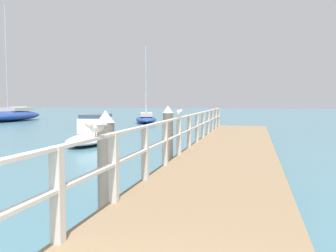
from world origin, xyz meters
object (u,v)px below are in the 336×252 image
object	(u,v)px
boat_2	(94,133)
boat_4	(11,115)
seagull_foreground	(97,126)
boat_6	(146,119)
seagull_background	(179,112)
dock_piling_far	(168,136)
dock_piling_near	(106,162)

from	to	relation	value
boat_2	boat_4	world-z (taller)	boat_4
seagull_foreground	boat_6	size ratio (longest dim) A/B	0.08
seagull_background	boat_6	bearing A→B (deg)	113.64
dock_piling_far	boat_4	world-z (taller)	boat_4
boat_6	dock_piling_far	bearing A→B (deg)	-89.72
seagull_foreground	seagull_background	distance (m)	5.40
dock_piling_near	dock_piling_far	size ratio (longest dim) A/B	1.00
boat_2	boat_6	size ratio (longest dim) A/B	0.83
dock_piling_near	boat_2	size ratio (longest dim) A/B	0.33
seagull_foreground	seagull_background	size ratio (longest dim) A/B	1.00
seagull_background	boat_2	xyz separation A→B (m)	(-4.94, 5.56, -1.14)
boat_2	dock_piling_far	bearing A→B (deg)	-56.19
dock_piling_near	seagull_foreground	distance (m)	1.45
seagull_background	dock_piling_far	bearing A→B (deg)	143.27
dock_piling_far	seagull_background	world-z (taller)	dock_piling_far
dock_piling_near	boat_2	distance (m)	10.76
seagull_foreground	boat_2	xyz separation A→B (m)	(-4.94, 10.96, -1.14)
boat_4	seagull_background	bearing A→B (deg)	135.62
seagull_foreground	boat_4	xyz separation A→B (m)	(-18.85, 24.65, -1.04)
dock_piling_near	seagull_foreground	xyz separation A→B (m)	(0.38, -1.22, 0.68)
dock_piling_near	dock_piling_far	bearing A→B (deg)	90.00
boat_2	boat_6	bearing A→B (deg)	89.48
seagull_background	dock_piling_near	bearing A→B (deg)	-90.34
dock_piling_far	boat_4	size ratio (longest dim) A/B	0.17
dock_piling_near	seagull_foreground	bearing A→B (deg)	-72.78
dock_piling_far	dock_piling_near	bearing A→B (deg)	-90.00
dock_piling_far	boat_4	bearing A→B (deg)	134.32
dock_piling_far	seagull_foreground	distance (m)	5.79
dock_piling_far	seagull_background	xyz separation A→B (m)	(0.38, -0.34, 0.68)
seagull_foreground	seagull_background	bearing A→B (deg)	-82.09
boat_2	seagull_foreground	bearing A→B (deg)	-73.05
dock_piling_near	seagull_background	size ratio (longest dim) A/B	3.58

